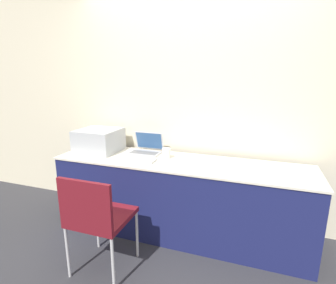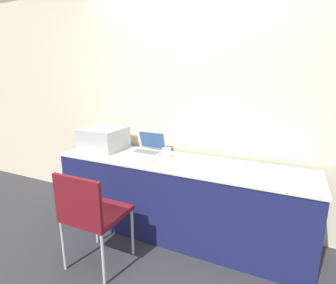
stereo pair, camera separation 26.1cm
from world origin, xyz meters
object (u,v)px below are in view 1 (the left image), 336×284
at_px(external_keyboard, 138,159).
at_px(laptop_left, 146,148).
at_px(printer, 99,139).
at_px(chair, 97,215).
at_px(coffee_cup, 166,153).

bearing_deg(external_keyboard, laptop_left, 95.76).
relative_size(printer, chair, 0.50).
relative_size(printer, coffee_cup, 4.05).
distance_m(laptop_left, coffee_cup, 0.30).
distance_m(laptop_left, external_keyboard, 0.28).
bearing_deg(laptop_left, chair, -91.23).
distance_m(external_keyboard, coffee_cup, 0.30).
bearing_deg(laptop_left, coffee_cup, -23.83).
distance_m(printer, laptop_left, 0.54).
distance_m(printer, external_keyboard, 0.59).
xyz_separation_m(laptop_left, coffee_cup, (0.28, -0.12, 0.01)).
bearing_deg(chair, printer, 121.30).
distance_m(coffee_cup, chair, 0.92).
relative_size(coffee_cup, chair, 0.12).
xyz_separation_m(printer, external_keyboard, (0.55, -0.17, -0.12)).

